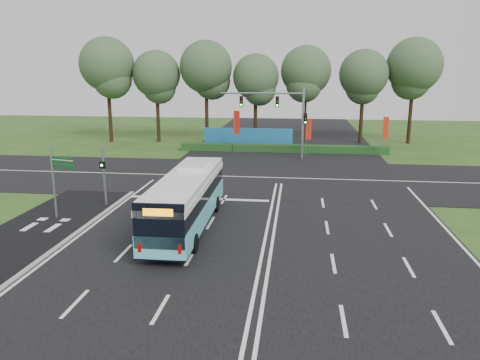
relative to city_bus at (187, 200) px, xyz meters
name	(u,v)px	position (x,y,z in m)	size (l,w,h in m)	color
ground	(268,226)	(4.41, 0.94, -1.64)	(120.00, 120.00, 0.00)	#284B19
road_main	(268,226)	(4.41, 0.94, -1.62)	(20.00, 120.00, 0.04)	black
road_cross	(277,178)	(4.41, 12.94, -1.61)	(120.00, 14.00, 0.05)	black
bike_path	(31,234)	(-8.09, -2.06, -1.61)	(5.00, 18.00, 0.06)	black
kerb_strip	(74,235)	(-5.69, -2.06, -1.58)	(0.25, 18.00, 0.12)	gray
city_bus	(187,200)	(0.00, 0.00, 0.00)	(2.59, 11.35, 3.25)	#59C5CF
pedestrian_signal	(104,173)	(-6.31, 3.70, 0.53)	(0.37, 0.44, 3.97)	gray
street_sign	(57,174)	(-7.77, 0.64, 1.08)	(1.65, 0.53, 4.36)	gray
banner_flag_left	(236,125)	(-0.52, 24.59, 1.32)	(0.66, 0.19, 4.53)	gray
banner_flag_mid	(308,131)	(6.99, 23.40, 0.89)	(0.56, 0.15, 3.84)	gray
banner_flag_right	(385,130)	(14.62, 23.93, 1.07)	(0.58, 0.24, 4.12)	gray
traffic_light_gantry	(284,112)	(4.62, 21.44, 3.03)	(8.41, 0.28, 7.00)	gray
hedge	(283,148)	(4.41, 25.44, -1.24)	(22.00, 1.20, 0.80)	#183D16
blue_hoarding	(248,138)	(0.41, 27.94, -0.54)	(10.00, 0.30, 2.20)	#1C6699
eucalyptus_row	(256,70)	(0.81, 32.11, 6.96)	(42.23, 9.38, 12.45)	black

